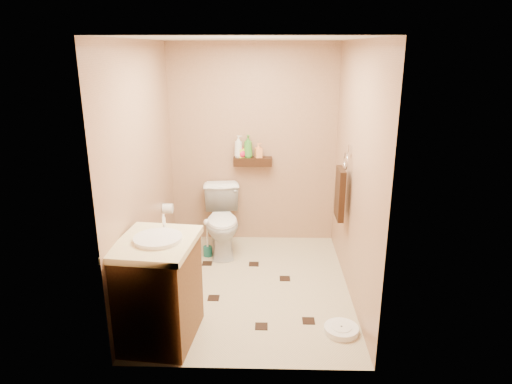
{
  "coord_description": "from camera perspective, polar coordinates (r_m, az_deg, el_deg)",
  "views": [
    {
      "loc": [
        0.18,
        -4.14,
        2.34
      ],
      "look_at": [
        0.06,
        0.25,
        0.93
      ],
      "focal_mm": 32.0,
      "sensor_mm": 36.0,
      "label": 1
    }
  ],
  "objects": [
    {
      "name": "wall_back",
      "position": [
        5.51,
        -0.38,
        5.85
      ],
      "size": [
        2.0,
        0.04,
        2.4
      ],
      "primitive_type": "cube",
      "color": "tan",
      "rests_on": "ground"
    },
    {
      "name": "ground",
      "position": [
        4.76,
        -0.86,
        -11.67
      ],
      "size": [
        2.5,
        2.5,
        0.0
      ],
      "primitive_type": "plane",
      "color": "beige",
      "rests_on": "ground"
    },
    {
      "name": "towel_ring",
      "position": [
        4.66,
        10.5,
        0.09
      ],
      "size": [
        0.12,
        0.3,
        0.76
      ],
      "color": "silver",
      "rests_on": "wall_right"
    },
    {
      "name": "bottle_d",
      "position": [
        5.43,
        -1.0,
        5.73
      ],
      "size": [
        0.14,
        0.14,
        0.27
      ],
      "primitive_type": "imported",
      "rotation": [
        0.0,
        0.0,
        0.4
      ],
      "color": "#3B8D2F",
      "rests_on": "wall_shelf"
    },
    {
      "name": "toilet_paper",
      "position": [
        5.22,
        -10.98,
        -2.03
      ],
      "size": [
        0.12,
        0.11,
        0.12
      ],
      "color": "white",
      "rests_on": "wall_left"
    },
    {
      "name": "wall_shelf",
      "position": [
        5.47,
        -0.4,
        3.83
      ],
      "size": [
        0.46,
        0.14,
        0.1
      ],
      "primitive_type": "cube",
      "color": "black",
      "rests_on": "wall_back"
    },
    {
      "name": "bottle_a",
      "position": [
        5.44,
        -2.22,
        5.71
      ],
      "size": [
        0.12,
        0.12,
        0.27
      ],
      "primitive_type": "imported",
      "rotation": [
        0.0,
        0.0,
        1.39
      ],
      "color": "silver",
      "rests_on": "wall_shelf"
    },
    {
      "name": "vanity",
      "position": [
        3.88,
        -12.04,
        -11.71
      ],
      "size": [
        0.67,
        0.78,
        1.02
      ],
      "rotation": [
        0.0,
        0.0,
        -0.11
      ],
      "color": "brown",
      "rests_on": "ground"
    },
    {
      "name": "bottle_e",
      "position": [
        5.44,
        0.31,
        5.22
      ],
      "size": [
        0.1,
        0.1,
        0.17
      ],
      "primitive_type": "imported",
      "rotation": [
        0.0,
        0.0,
        1.92
      ],
      "color": "#FA9653",
      "rests_on": "wall_shelf"
    },
    {
      "name": "wall_left",
      "position": [
        4.45,
        -13.91,
        2.43
      ],
      "size": [
        0.04,
        2.5,
        2.4
      ],
      "primitive_type": "cube",
      "color": "tan",
      "rests_on": "ground"
    },
    {
      "name": "toilet",
      "position": [
        5.37,
        -4.21,
        -3.64
      ],
      "size": [
        0.52,
        0.8,
        0.77
      ],
      "primitive_type": "imported",
      "rotation": [
        0.0,
        0.0,
        0.13
      ],
      "color": "white",
      "rests_on": "ground"
    },
    {
      "name": "floor_accents",
      "position": [
        4.69,
        -0.35,
        -12.06
      ],
      "size": [
        1.16,
        1.31,
        0.01
      ],
      "color": "black",
      "rests_on": "ground"
    },
    {
      "name": "ceiling",
      "position": [
        4.14,
        -1.02,
        18.63
      ],
      "size": [
        2.0,
        2.5,
        0.02
      ],
      "primitive_type": "cube",
      "color": "silver",
      "rests_on": "wall_back"
    },
    {
      "name": "bathroom_scale",
      "position": [
        4.13,
        10.61,
        -16.54
      ],
      "size": [
        0.32,
        0.32,
        0.06
      ],
      "rotation": [
        0.0,
        0.0,
        -0.11
      ],
      "color": "white",
      "rests_on": "ground"
    },
    {
      "name": "wall_right",
      "position": [
        4.37,
        12.3,
        2.26
      ],
      "size": [
        0.04,
        2.5,
        2.4
      ],
      "primitive_type": "cube",
      "color": "tan",
      "rests_on": "ground"
    },
    {
      "name": "wall_front",
      "position": [
        3.11,
        -1.9,
        -3.69
      ],
      "size": [
        2.0,
        0.04,
        2.4
      ],
      "primitive_type": "cube",
      "color": "tan",
      "rests_on": "ground"
    },
    {
      "name": "bottle_c",
      "position": [
        5.45,
        -1.8,
        5.04
      ],
      "size": [
        0.14,
        0.14,
        0.14
      ],
      "primitive_type": "imported",
      "rotation": [
        0.0,
        0.0,
        4.16
      ],
      "color": "#EA1B41",
      "rests_on": "wall_shelf"
    },
    {
      "name": "bottle_b",
      "position": [
        5.45,
        -1.87,
        5.16
      ],
      "size": [
        0.1,
        0.1,
        0.16
      ],
      "primitive_type": "imported",
      "rotation": [
        0.0,
        0.0,
        3.66
      ],
      "color": "#FCF635",
      "rests_on": "wall_shelf"
    },
    {
      "name": "toilet_brush",
      "position": [
        5.35,
        -6.08,
        -6.36
      ],
      "size": [
        0.1,
        0.1,
        0.46
      ],
      "color": "#19675D",
      "rests_on": "ground"
    }
  ]
}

